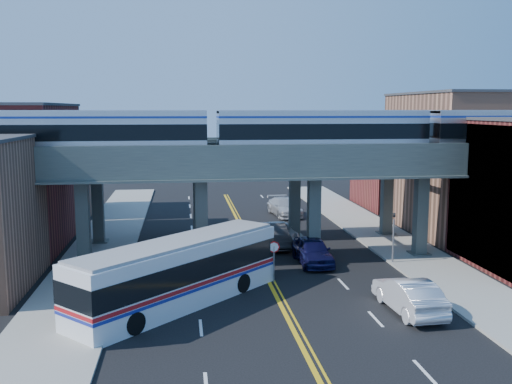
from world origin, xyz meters
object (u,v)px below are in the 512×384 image
traffic_signal (394,232)px  car_lane_c (279,232)px  transit_train (322,132)px  stop_sign (274,255)px  car_lane_a (313,251)px  car_parked_curb (409,295)px  car_lane_b (274,236)px  transit_bus (179,273)px  car_lane_d (285,207)px

traffic_signal → car_lane_c: traffic_signal is taller
transit_train → stop_sign: transit_train is taller
car_lane_a → car_parked_curb: car_lane_a is taller
traffic_signal → car_lane_a: bearing=170.7°
traffic_signal → car_lane_b: size_ratio=0.75×
stop_sign → car_lane_c: bearing=78.5°
transit_bus → car_parked_curb: (12.13, -2.73, -0.87)m
transit_train → stop_sign: (-4.18, -5.00, -7.43)m
car_lane_c → car_lane_d: bearing=75.3°
transit_train → car_lane_b: (-2.68, 4.13, -8.29)m
stop_sign → car_lane_d: size_ratio=0.43×
traffic_signal → transit_bus: size_ratio=0.35×
car_lane_c → car_parked_curb: (3.99, -17.41, 0.20)m
transit_train → car_parked_curb: (2.10, -11.17, -8.26)m
transit_train → car_lane_d: 19.02m
car_lane_b → car_parked_curb: 16.03m
transit_bus → car_lane_b: bearing=15.4°
car_lane_b → car_lane_d: 13.36m
stop_sign → car_lane_a: size_ratio=0.48×
traffic_signal → car_lane_a: size_ratio=0.75×
transit_train → car_lane_d: transit_train is taller
transit_train → car_parked_curb: size_ratio=8.05×
transit_train → traffic_signal: bearing=-23.0°
car_lane_b → stop_sign: bearing=-101.8°
traffic_signal → transit_bus: traffic_signal is taller
car_lane_b → car_lane_a: bearing=-72.7°
car_lane_b → transit_train: bearing=-59.5°
traffic_signal → car_lane_b: bearing=140.4°
transit_train → traffic_signal: 8.59m
stop_sign → car_parked_curb: size_ratio=0.47×
transit_bus → traffic_signal: bearing=-20.8°
car_lane_b → car_parked_curb: car_parked_curb is taller
stop_sign → car_lane_b: stop_sign is taller
transit_bus → car_parked_curb: 12.46m
car_lane_c → car_parked_curb: 17.87m
car_lane_b → car_lane_c: 2.27m
transit_train → traffic_signal: (4.72, -2.00, -6.89)m
transit_bus → car_lane_a: transit_bus is taller
stop_sign → transit_bus: transit_bus is taller
transit_bus → car_lane_c: 16.82m
car_lane_b → car_lane_d: car_lane_b is taller
stop_sign → car_lane_c: stop_sign is taller
car_parked_curb → transit_bus: bearing=-15.9°
car_lane_a → car_lane_b: (-1.89, 5.23, -0.03)m
transit_bus → car_lane_d: transit_bus is taller
car_lane_d → traffic_signal: bearing=-84.1°
traffic_signal → car_lane_a: (-5.51, 0.90, -1.37)m
car_lane_a → car_lane_c: bearing=97.9°
transit_train → transit_bus: (-10.02, -8.43, -7.39)m
stop_sign → traffic_signal: 9.41m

